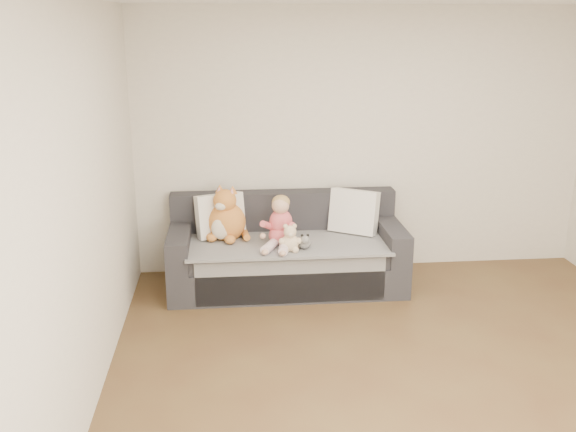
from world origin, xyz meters
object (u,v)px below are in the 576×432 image
object	(u,v)px
toddler	(280,225)
sippy_cup	(286,237)
plush_cat	(226,219)
sofa	(286,254)
teddy_bear	(290,240)

from	to	relation	value
toddler	sippy_cup	world-z (taller)	toddler
toddler	sippy_cup	bearing A→B (deg)	41.20
toddler	plush_cat	world-z (taller)	plush_cat
sofa	teddy_bear	distance (m)	0.45
plush_cat	teddy_bear	bearing A→B (deg)	-10.17
sippy_cup	teddy_bear	bearing A→B (deg)	-84.46
sofa	plush_cat	distance (m)	0.67
teddy_bear	sippy_cup	bearing A→B (deg)	96.56
sofa	sippy_cup	distance (m)	0.28
toddler	plush_cat	bearing A→B (deg)	171.33
sofa	teddy_bear	xyz separation A→B (m)	(0.00, -0.36, 0.27)
plush_cat	teddy_bear	xyz separation A→B (m)	(0.56, -0.40, -0.09)
teddy_bear	sippy_cup	distance (m)	0.21
toddler	teddy_bear	size ratio (longest dim) A/B	1.85
sofa	sippy_cup	size ratio (longest dim) A/B	17.25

